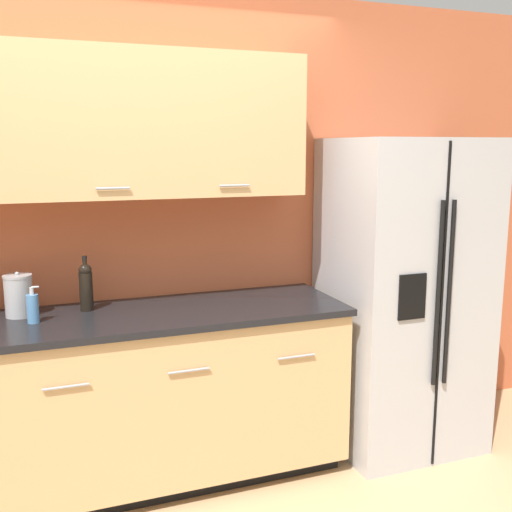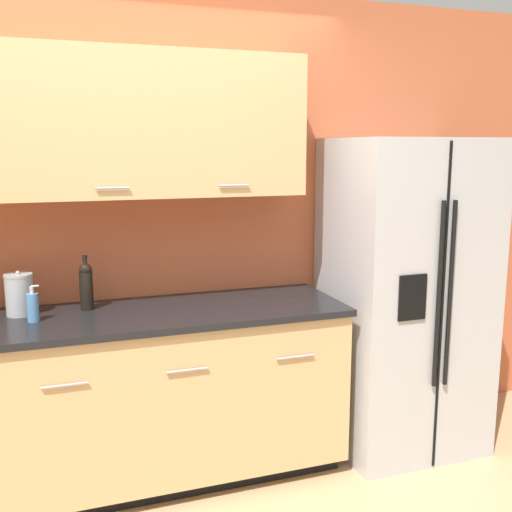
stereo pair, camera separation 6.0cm
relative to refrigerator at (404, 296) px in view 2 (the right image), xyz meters
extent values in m
cube|color=#BC5B38|center=(-1.55, 0.39, 0.40)|extent=(10.00, 0.05, 2.60)
cube|color=tan|center=(-1.63, 0.21, 0.96)|extent=(2.04, 0.32, 0.73)
cylinder|color=#99999E|center=(-1.63, 0.03, 0.66)|extent=(0.16, 0.01, 0.01)
cylinder|color=#99999E|center=(-1.02, 0.03, 0.66)|extent=(0.16, 0.01, 0.01)
cube|color=black|center=(-1.63, 0.09, -0.86)|extent=(2.27, 0.54, 0.09)
cube|color=tan|center=(-1.63, 0.05, -0.41)|extent=(2.31, 0.62, 0.81)
cube|color=black|center=(-1.63, 0.03, 0.01)|extent=(2.34, 0.64, 0.03)
cylinder|color=#99999E|center=(-1.91, -0.28, -0.19)|extent=(0.20, 0.01, 0.01)
cylinder|color=#99999E|center=(-1.36, -0.28, -0.19)|extent=(0.20, 0.01, 0.01)
cylinder|color=#99999E|center=(-0.80, -0.28, -0.19)|extent=(0.20, 0.01, 0.01)
cube|color=#B2B2B5|center=(0.00, 0.00, 0.00)|extent=(0.83, 0.71, 1.81)
cube|color=black|center=(0.00, -0.36, 0.00)|extent=(0.01, 0.01, 1.77)
cylinder|color=black|center=(-0.03, -0.37, 0.09)|extent=(0.02, 0.02, 0.99)
cylinder|color=black|center=(0.04, -0.37, 0.09)|extent=(0.02, 0.02, 0.99)
cube|color=black|center=(-0.19, -0.36, 0.09)|extent=(0.16, 0.01, 0.24)
cylinder|color=black|center=(-1.77, 0.18, 0.13)|extent=(0.07, 0.07, 0.20)
sphere|color=black|center=(-1.77, 0.18, 0.24)|extent=(0.07, 0.07, 0.07)
cylinder|color=black|center=(-1.77, 0.18, 0.26)|extent=(0.02, 0.02, 0.07)
cylinder|color=black|center=(-1.77, 0.18, 0.30)|extent=(0.02, 0.02, 0.02)
cylinder|color=#4C7FB2|center=(-2.03, 0.04, 0.10)|extent=(0.06, 0.06, 0.14)
cylinder|color=#B2B2B5|center=(-2.03, 0.04, 0.19)|extent=(0.02, 0.02, 0.04)
cylinder|color=#B2B2B5|center=(-2.01, 0.04, 0.20)|extent=(0.03, 0.01, 0.01)
cylinder|color=#A3A3A5|center=(-2.09, 0.19, 0.13)|extent=(0.13, 0.13, 0.20)
cylinder|color=#A3A3A5|center=(-2.09, 0.19, 0.23)|extent=(0.14, 0.14, 0.01)
sphere|color=#A3A3A5|center=(-2.09, 0.19, 0.24)|extent=(0.02, 0.02, 0.02)
camera|label=1|loc=(-1.99, -2.90, 0.85)|focal=42.00mm
camera|label=2|loc=(-1.93, -2.92, 0.85)|focal=42.00mm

